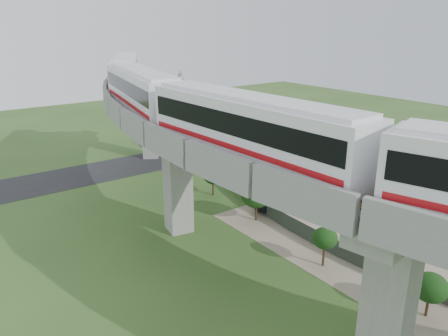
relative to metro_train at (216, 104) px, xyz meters
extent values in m
plane|color=#314F1F|center=(-0.48, -3.94, -12.31)|extent=(160.00, 160.00, 0.00)
cube|color=gray|center=(13.52, -5.94, -12.29)|extent=(18.00, 26.00, 0.04)
cube|color=#232326|center=(-0.48, 26.06, -12.29)|extent=(60.00, 8.00, 0.03)
cube|color=#99968E|center=(8.64, 27.85, -8.11)|extent=(2.86, 2.93, 8.40)
cube|color=#99968E|center=(8.64, 27.85, -3.31)|extent=(7.21, 5.74, 1.20)
cube|color=#99968E|center=(0.43, 6.48, -8.11)|extent=(2.35, 2.51, 8.40)
cube|color=#99968E|center=(0.43, 6.48, -3.31)|extent=(7.31, 3.58, 1.20)
cube|color=#99968E|center=(0.43, -14.36, -8.11)|extent=(2.35, 2.51, 8.40)
cube|color=#99968E|center=(0.43, -14.36, -3.31)|extent=(7.31, 3.58, 1.20)
cube|color=gray|center=(5.71, 22.60, -2.31)|extent=(16.42, 20.91, 0.80)
cube|color=gray|center=(1.85, 24.50, -1.41)|extent=(8.66, 17.08, 1.00)
cube|color=gray|center=(9.57, 20.69, -1.41)|extent=(8.66, 17.08, 1.00)
cube|color=#915E27|center=(3.74, 23.57, -1.85)|extent=(10.68, 18.08, 0.12)
cube|color=black|center=(3.74, 23.57, -1.73)|extent=(9.69, 17.59, 0.12)
cube|color=#915E27|center=(7.68, 21.62, -1.85)|extent=(10.68, 18.08, 0.12)
cube|color=black|center=(7.68, 21.62, -1.73)|extent=(9.69, 17.59, 0.12)
cube|color=gray|center=(0.22, 5.19, -2.31)|extent=(11.77, 20.03, 0.80)
cube|color=gray|center=(-4.03, 5.84, -1.41)|extent=(3.22, 18.71, 1.00)
cube|color=gray|center=(4.47, 4.53, -1.41)|extent=(3.22, 18.71, 1.00)
cube|color=#915E27|center=(-1.95, 5.52, -1.85)|extent=(5.44, 19.05, 0.12)
cube|color=black|center=(-1.95, 5.52, -1.73)|extent=(4.35, 18.88, 0.12)
cube|color=#915E27|center=(2.40, 4.85, -1.85)|extent=(5.44, 19.05, 0.12)
cube|color=black|center=(2.40, 4.85, -1.73)|extent=(4.35, 18.88, 0.12)
cube|color=gray|center=(0.22, -13.07, -2.31)|extent=(11.77, 20.03, 0.80)
cube|color=gray|center=(-4.03, -13.72, -1.41)|extent=(3.22, 18.71, 1.00)
cube|color=gray|center=(4.47, -12.41, -1.41)|extent=(3.22, 18.71, 1.00)
cube|color=#915E27|center=(-1.95, -13.40, -1.85)|extent=(5.44, 19.05, 0.12)
cube|color=black|center=(-1.95, -13.40, -1.73)|extent=(4.35, 18.88, 0.12)
cube|color=#915E27|center=(2.40, -12.73, -1.85)|extent=(5.44, 19.05, 0.12)
cube|color=black|center=(2.40, -12.73, -1.73)|extent=(4.35, 18.88, 0.12)
cube|color=silver|center=(-2.61, -6.81, -0.07)|extent=(3.39, 15.11, 3.20)
cube|color=silver|center=(-2.61, -6.81, 1.63)|extent=(2.81, 14.33, 0.22)
cube|color=black|center=(-2.61, -6.81, 0.38)|extent=(3.42, 14.51, 1.15)
cube|color=#AA1116|center=(-2.61, -6.81, -0.82)|extent=(3.42, 14.51, 0.30)
cube|color=black|center=(-2.61, -6.81, -1.53)|extent=(2.49, 12.82, 0.28)
cube|color=silver|center=(-1.38, 8.70, -0.07)|extent=(5.69, 15.24, 3.20)
cube|color=silver|center=(-1.38, 8.70, 1.63)|extent=(5.01, 14.39, 0.22)
cube|color=black|center=(-1.38, 8.70, 0.38)|extent=(5.63, 14.66, 1.15)
cube|color=#AA1116|center=(-1.38, 8.70, -0.82)|extent=(5.63, 14.66, 0.30)
cube|color=black|center=(-1.38, 8.70, -1.53)|extent=(4.45, 12.87, 0.28)
cube|color=silver|center=(3.66, 23.42, -0.07)|extent=(9.02, 14.66, 3.20)
cube|color=silver|center=(3.66, 23.42, 1.63)|extent=(8.21, 13.75, 0.22)
cube|color=black|center=(3.66, 23.42, 0.38)|extent=(8.81, 14.15, 1.15)
cube|color=#AA1116|center=(3.66, 23.42, -0.82)|extent=(8.81, 14.15, 0.30)
cube|color=black|center=(3.66, 23.42, -1.53)|extent=(7.32, 12.29, 0.28)
cylinder|color=#2D382D|center=(11.77, 15.35, -11.56)|extent=(0.08, 0.08, 1.50)
cube|color=#2D382D|center=(10.90, 13.04, -11.56)|extent=(1.69, 4.77, 1.40)
cylinder|color=#2D382D|center=(10.14, 10.69, -11.56)|extent=(0.08, 0.08, 1.50)
cube|color=#2D382D|center=(9.50, 8.30, -11.56)|extent=(1.23, 4.91, 1.40)
cylinder|color=#2D382D|center=(8.97, 5.89, -11.56)|extent=(0.08, 0.08, 1.50)
cube|color=#2D382D|center=(8.56, 3.45, -11.56)|extent=(0.75, 4.99, 1.40)
cylinder|color=#2D382D|center=(8.26, 0.99, -11.56)|extent=(0.08, 0.08, 1.50)
cube|color=#2D382D|center=(8.08, -1.47, -11.56)|extent=(0.27, 5.04, 1.40)
cylinder|color=#2D382D|center=(8.02, -3.94, -11.56)|extent=(0.08, 0.08, 1.50)
cube|color=#2D382D|center=(8.08, -6.41, -11.56)|extent=(0.27, 5.04, 1.40)
cylinder|color=#2D382D|center=(8.26, -8.88, -11.56)|extent=(0.08, 0.08, 1.50)
cube|color=#2D382D|center=(8.56, -11.33, -11.56)|extent=(0.75, 4.99, 1.40)
cylinder|color=#382314|center=(11.79, 20.12, -11.63)|extent=(0.18, 0.18, 1.37)
ellipsoid|color=#143A12|center=(11.79, 20.12, -10.15)|extent=(2.65, 2.65, 2.26)
cylinder|color=#382314|center=(7.58, 11.41, -11.53)|extent=(0.18, 0.18, 1.56)
ellipsoid|color=#143A12|center=(7.58, 11.41, -10.14)|extent=(2.02, 2.02, 1.72)
cylinder|color=#382314|center=(7.16, 3.79, -11.42)|extent=(0.18, 0.18, 1.77)
ellipsoid|color=#143A12|center=(7.16, 3.79, -9.65)|extent=(2.93, 2.93, 2.49)
cylinder|color=#382314|center=(6.10, -5.37, -11.41)|extent=(0.18, 0.18, 1.79)
ellipsoid|color=#143A12|center=(6.10, -5.37, -9.94)|extent=(1.92, 1.92, 1.63)
cylinder|color=#382314|center=(6.79, -13.30, -11.58)|extent=(0.18, 0.18, 1.45)
ellipsoid|color=#143A12|center=(6.79, -13.30, -10.21)|extent=(2.18, 2.18, 1.85)
imported|color=#AF101E|center=(13.36, -7.60, -11.72)|extent=(3.50, 2.25, 1.09)
imported|color=black|center=(10.39, 5.01, -11.63)|extent=(4.67, 2.59, 1.28)
camera|label=1|loc=(-17.24, -24.47, 5.39)|focal=35.00mm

